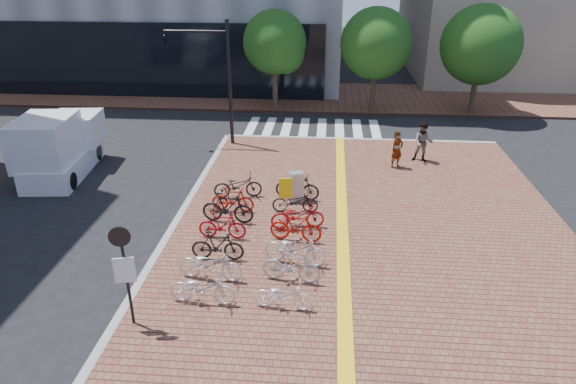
# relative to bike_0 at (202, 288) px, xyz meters

# --- Properties ---
(ground) EXTENTS (120.00, 120.00, 0.00)m
(ground) POSITION_rel_bike_0_xyz_m (1.88, 2.49, -0.64)
(ground) COLOR black
(ground) RESTS_ON ground
(sidewalk) EXTENTS (14.00, 34.00, 0.15)m
(sidewalk) POSITION_rel_bike_0_xyz_m (4.88, -2.51, -0.56)
(sidewalk) COLOR brown
(sidewalk) RESTS_ON ground
(tactile_strip) EXTENTS (0.40, 34.00, 0.01)m
(tactile_strip) POSITION_rel_bike_0_xyz_m (3.88, -2.51, -0.48)
(tactile_strip) COLOR yellow
(tactile_strip) RESTS_ON sidewalk
(kerb_west) EXTENTS (0.25, 34.00, 0.15)m
(kerb_west) POSITION_rel_bike_0_xyz_m (-2.12, -2.51, -0.56)
(kerb_west) COLOR gray
(kerb_west) RESTS_ON ground
(kerb_north) EXTENTS (14.00, 0.25, 0.15)m
(kerb_north) POSITION_rel_bike_0_xyz_m (4.88, 14.49, -0.56)
(kerb_north) COLOR gray
(kerb_north) RESTS_ON ground
(far_sidewalk) EXTENTS (70.00, 8.00, 0.15)m
(far_sidewalk) POSITION_rel_bike_0_xyz_m (1.88, 23.49, -0.56)
(far_sidewalk) COLOR brown
(far_sidewalk) RESTS_ON ground
(crosswalk) EXTENTS (7.50, 4.00, 0.01)m
(crosswalk) POSITION_rel_bike_0_xyz_m (2.38, 16.49, -0.63)
(crosswalk) COLOR silver
(crosswalk) RESTS_ON ground
(street_trees) EXTENTS (16.20, 4.60, 6.35)m
(street_trees) POSITION_rel_bike_0_xyz_m (6.92, 19.94, 3.46)
(street_trees) COLOR #38281E
(street_trees) RESTS_ON far_sidewalk
(bike_0) EXTENTS (1.88, 0.73, 0.97)m
(bike_0) POSITION_rel_bike_0_xyz_m (0.00, 0.00, 0.00)
(bike_0) COLOR silver
(bike_0) RESTS_ON sidewalk
(bike_1) EXTENTS (2.00, 0.87, 1.02)m
(bike_1) POSITION_rel_bike_0_xyz_m (-0.04, 1.15, 0.02)
(bike_1) COLOR silver
(bike_1) RESTS_ON sidewalk
(bike_2) EXTENTS (1.67, 0.48, 1.00)m
(bike_2) POSITION_rel_bike_0_xyz_m (-0.05, 2.23, 0.01)
(bike_2) COLOR black
(bike_2) RESTS_ON sidewalk
(bike_3) EXTENTS (1.64, 0.51, 0.98)m
(bike_3) POSITION_rel_bike_0_xyz_m (-0.18, 3.57, 0.00)
(bike_3) COLOR #A70B19
(bike_3) RESTS_ON sidewalk
(bike_4) EXTENTS (1.93, 0.70, 1.13)m
(bike_4) POSITION_rel_bike_0_xyz_m (-0.21, 4.74, 0.08)
(bike_4) COLOR black
(bike_4) RESTS_ON sidewalk
(bike_5) EXTENTS (1.63, 0.55, 0.97)m
(bike_5) POSITION_rel_bike_0_xyz_m (-0.19, 5.62, -0.00)
(bike_5) COLOR #A7130B
(bike_5) RESTS_ON sidewalk
(bike_6) EXTENTS (1.99, 1.01, 1.00)m
(bike_6) POSITION_rel_bike_0_xyz_m (-0.21, 6.86, 0.01)
(bike_6) COLOR black
(bike_6) RESTS_ON sidewalk
(bike_7) EXTENTS (1.65, 0.69, 0.85)m
(bike_7) POSITION_rel_bike_0_xyz_m (2.22, -0.06, -0.06)
(bike_7) COLOR white
(bike_7) RESTS_ON sidewalk
(bike_8) EXTENTS (1.80, 0.73, 1.05)m
(bike_8) POSITION_rel_bike_0_xyz_m (2.33, 1.23, 0.04)
(bike_8) COLOR #ABABB0
(bike_8) RESTS_ON sidewalk
(bike_9) EXTENTS (2.07, 1.04, 1.04)m
(bike_9) POSITION_rel_bike_0_xyz_m (2.38, 2.21, 0.03)
(bike_9) COLOR silver
(bike_9) RESTS_ON sidewalk
(bike_10) EXTENTS (1.81, 0.73, 1.06)m
(bike_10) POSITION_rel_bike_0_xyz_m (2.29, 3.60, 0.04)
(bike_10) COLOR #AE170C
(bike_10) RESTS_ON sidewalk
(bike_11) EXTENTS (1.97, 0.99, 0.99)m
(bike_11) POSITION_rel_bike_0_xyz_m (2.30, 4.48, 0.01)
(bike_11) COLOR #A40B18
(bike_11) RESTS_ON sidewalk
(bike_12) EXTENTS (1.73, 0.66, 0.90)m
(bike_12) POSITION_rel_bike_0_xyz_m (2.13, 5.72, -0.04)
(bike_12) COLOR black
(bike_12) RESTS_ON sidewalk
(bike_13) EXTENTS (1.81, 0.77, 1.06)m
(bike_13) POSITION_rel_bike_0_xyz_m (2.13, 6.88, 0.04)
(bike_13) COLOR black
(bike_13) RESTS_ON sidewalk
(pedestrian_a) EXTENTS (0.73, 0.67, 1.67)m
(pedestrian_a) POSITION_rel_bike_0_xyz_m (6.36, 10.60, 0.35)
(pedestrian_a) COLOR gray
(pedestrian_a) RESTS_ON sidewalk
(pedestrian_b) EXTENTS (1.01, 0.86, 1.83)m
(pedestrian_b) POSITION_rel_bike_0_xyz_m (7.63, 11.47, 0.43)
(pedestrian_b) COLOR #525B68
(pedestrian_b) RESTS_ON sidewalk
(utility_box) EXTENTS (0.64, 0.55, 1.18)m
(utility_box) POSITION_rel_bike_0_xyz_m (2.09, 6.75, 0.10)
(utility_box) COLOR #BCBBC0
(utility_box) RESTS_ON sidewalk
(yellow_sign) EXTENTS (0.47, 0.15, 1.74)m
(yellow_sign) POSITION_rel_bike_0_xyz_m (1.87, 4.85, 0.72)
(yellow_sign) COLOR #B7B7BC
(yellow_sign) RESTS_ON sidewalk
(notice_sign) EXTENTS (0.53, 0.18, 2.87)m
(notice_sign) POSITION_rel_bike_0_xyz_m (-1.62, -1.03, 1.32)
(notice_sign) COLOR black
(notice_sign) RESTS_ON sidewalk
(traffic_light_pole) EXTENTS (3.25, 1.25, 6.06)m
(traffic_light_pole) POSITION_rel_bike_0_xyz_m (-3.02, 13.28, 3.69)
(traffic_light_pole) COLOR black
(traffic_light_pole) RESTS_ON sidewalk
(box_truck) EXTENTS (2.60, 5.03, 2.79)m
(box_truck) POSITION_rel_bike_0_xyz_m (-8.40, 8.85, 0.68)
(box_truck) COLOR silver
(box_truck) RESTS_ON ground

